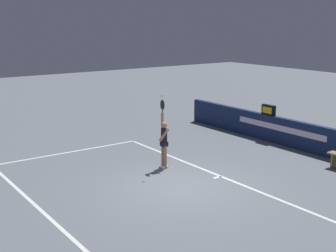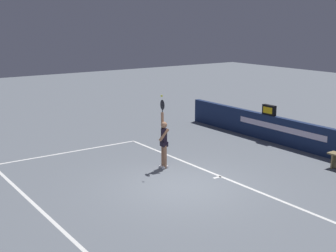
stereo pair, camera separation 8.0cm
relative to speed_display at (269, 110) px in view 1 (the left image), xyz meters
name	(u,v)px [view 1 (the left image)]	position (x,y,z in m)	size (l,w,h in m)	color
ground_plane	(183,186)	(2.24, -6.07, -1.27)	(60.00, 60.00, 0.00)	slate
court_lines	(147,195)	(2.24, -7.33, -1.27)	(10.79, 5.70, 0.00)	white
back_wall	(313,139)	(2.24, 0.00, -0.74)	(13.80, 0.23, 1.07)	#17264C
speed_display	(269,110)	(0.00, 0.00, 0.00)	(0.62, 0.18, 0.41)	black
tennis_player	(164,140)	(0.47, -5.51, -0.33)	(0.41, 0.39, 2.29)	#A17052
tennis_ball	(162,96)	(0.75, -5.78, 1.22)	(0.07, 0.07, 0.07)	#D1DE39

